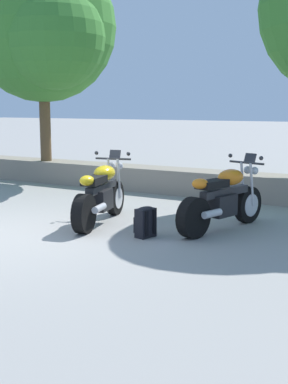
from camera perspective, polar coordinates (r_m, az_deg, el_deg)
ground_plane at (r=8.09m, az=-15.28°, el=-4.74°), size 120.00×120.00×0.00m
stone_wall at (r=11.85m, az=1.27°, el=1.44°), size 36.00×0.80×0.55m
motorcycle_yellow_near_left at (r=8.59m, az=-4.81°, el=-0.29°), size 0.84×2.04×1.18m
motorcycle_orange_centre at (r=8.19m, az=8.91°, el=-0.87°), size 0.84×2.03×1.18m
rider_backpack at (r=7.68m, az=0.14°, el=-3.30°), size 0.31×0.34×0.47m
leafy_tree_far_left at (r=13.37m, az=-11.07°, el=17.41°), size 3.89×3.71×5.20m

